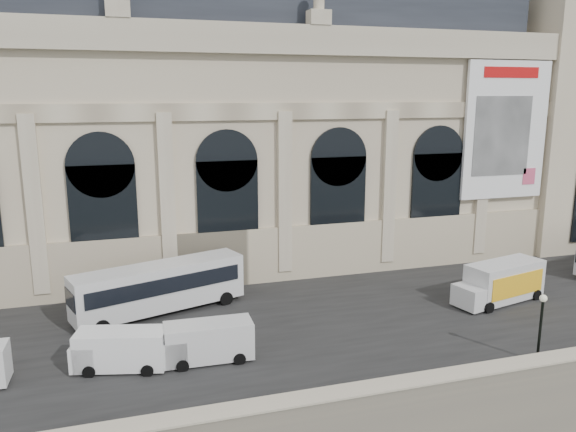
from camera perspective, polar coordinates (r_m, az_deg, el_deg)
name	(u,v)px	position (r m, az deg, el deg)	size (l,w,h in m)	color
quay	(243,271)	(63.52, -4.62, -5.56)	(160.00, 70.00, 6.00)	gray
street	(301,314)	(43.40, 1.37, -9.89)	(160.00, 24.00, 0.06)	#2D2D2D
parapet	(380,395)	(31.96, 9.30, -17.48)	(160.00, 1.40, 1.21)	gray
museum	(188,123)	(55.48, -10.11, 9.31)	(69.00, 18.70, 29.10)	beige
clock_pavilion	(555,85)	(69.94, 25.53, 11.94)	(13.00, 14.72, 36.70)	beige
bus_left	(160,286)	(43.86, -12.89, -6.99)	(13.27, 6.66, 3.86)	silver
van_b	(116,350)	(36.40, -17.09, -12.87)	(5.89, 3.39, 2.47)	white
van_c	(203,342)	(36.18, -8.62, -12.57)	(5.72, 2.50, 2.52)	silver
box_truck	(500,283)	(48.34, 20.76, -6.35)	(8.41, 4.32, 3.24)	silver
lamp_right	(540,329)	(38.54, 24.24, -10.44)	(0.46, 0.46, 4.47)	black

